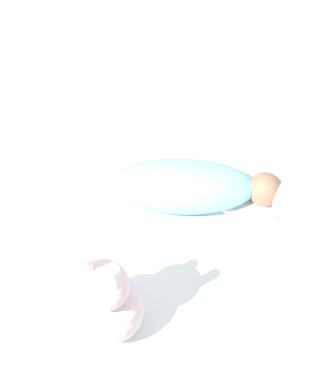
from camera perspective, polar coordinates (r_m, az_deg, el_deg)
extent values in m
plane|color=#B2A893|center=(1.90, -1.59, -4.54)|extent=(12.00, 12.00, 0.00)
cube|color=white|center=(1.81, -1.66, -2.96)|extent=(1.38, 1.00, 0.20)
cube|color=white|center=(1.75, 8.74, -0.70)|extent=(0.22, 0.16, 0.02)
ellipsoid|color=#7FB7E5|center=(1.69, 1.79, 0.64)|extent=(0.51, 0.37, 0.14)
sphere|color=#89664C|center=(1.72, 10.67, 0.27)|extent=(0.11, 0.11, 0.11)
sphere|color=silver|center=(1.46, -6.04, -12.23)|extent=(0.19, 0.19, 0.19)
sphere|color=silver|center=(1.33, -6.56, -9.87)|extent=(0.13, 0.13, 0.13)
cylinder|color=silver|center=(1.27, -8.33, -7.65)|extent=(0.03, 0.03, 0.08)
cylinder|color=silver|center=(1.25, -5.45, -9.00)|extent=(0.03, 0.03, 0.08)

